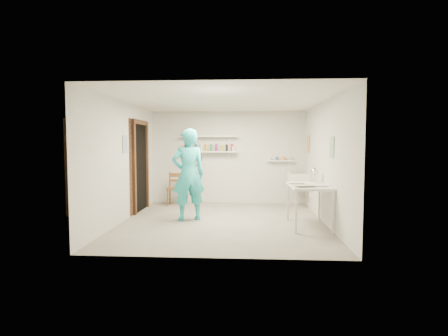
# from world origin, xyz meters

# --- Properties ---
(floor) EXTENTS (4.00, 4.50, 0.02)m
(floor) POSITION_xyz_m (0.00, 0.00, -0.01)
(floor) COLOR slate
(floor) RESTS_ON ground
(ceiling) EXTENTS (4.00, 4.50, 0.02)m
(ceiling) POSITION_xyz_m (0.00, 0.00, 2.41)
(ceiling) COLOR silver
(ceiling) RESTS_ON wall_back
(wall_back) EXTENTS (4.00, 0.02, 2.40)m
(wall_back) POSITION_xyz_m (0.00, 2.26, 1.20)
(wall_back) COLOR silver
(wall_back) RESTS_ON ground
(wall_front) EXTENTS (4.00, 0.02, 2.40)m
(wall_front) POSITION_xyz_m (0.00, -2.26, 1.20)
(wall_front) COLOR silver
(wall_front) RESTS_ON ground
(wall_left) EXTENTS (0.02, 4.50, 2.40)m
(wall_left) POSITION_xyz_m (-2.01, 0.00, 1.20)
(wall_left) COLOR silver
(wall_left) RESTS_ON ground
(wall_right) EXTENTS (0.02, 4.50, 2.40)m
(wall_right) POSITION_xyz_m (2.01, 0.00, 1.20)
(wall_right) COLOR silver
(wall_right) RESTS_ON ground
(doorway_recess) EXTENTS (0.02, 0.90, 2.00)m
(doorway_recess) POSITION_xyz_m (-1.99, 1.05, 1.00)
(doorway_recess) COLOR black
(doorway_recess) RESTS_ON wall_left
(corridor_box) EXTENTS (1.40, 1.50, 2.10)m
(corridor_box) POSITION_xyz_m (-2.70, 1.05, 1.05)
(corridor_box) COLOR brown
(corridor_box) RESTS_ON ground
(door_lintel) EXTENTS (0.06, 1.05, 0.10)m
(door_lintel) POSITION_xyz_m (-1.97, 1.05, 2.05)
(door_lintel) COLOR brown
(door_lintel) RESTS_ON wall_left
(door_jamb_near) EXTENTS (0.06, 0.10, 2.00)m
(door_jamb_near) POSITION_xyz_m (-1.97, 0.55, 1.00)
(door_jamb_near) COLOR brown
(door_jamb_near) RESTS_ON ground
(door_jamb_far) EXTENTS (0.06, 0.10, 2.00)m
(door_jamb_far) POSITION_xyz_m (-1.97, 1.55, 1.00)
(door_jamb_far) COLOR brown
(door_jamb_far) RESTS_ON ground
(shelf_lower) EXTENTS (1.50, 0.22, 0.03)m
(shelf_lower) POSITION_xyz_m (-0.50, 2.13, 1.35)
(shelf_lower) COLOR white
(shelf_lower) RESTS_ON wall_back
(shelf_upper) EXTENTS (1.50, 0.22, 0.03)m
(shelf_upper) POSITION_xyz_m (-0.50, 2.13, 1.75)
(shelf_upper) COLOR white
(shelf_upper) RESTS_ON wall_back
(ledge_shelf) EXTENTS (0.70, 0.14, 0.03)m
(ledge_shelf) POSITION_xyz_m (1.35, 2.17, 1.12)
(ledge_shelf) COLOR white
(ledge_shelf) RESTS_ON wall_back
(poster_left) EXTENTS (0.01, 0.28, 0.36)m
(poster_left) POSITION_xyz_m (-1.99, 0.05, 1.55)
(poster_left) COLOR #334C7F
(poster_left) RESTS_ON wall_left
(poster_right_a) EXTENTS (0.01, 0.34, 0.42)m
(poster_right_a) POSITION_xyz_m (1.99, 1.80, 1.55)
(poster_right_a) COLOR #995933
(poster_right_a) RESTS_ON wall_right
(poster_right_b) EXTENTS (0.01, 0.30, 0.38)m
(poster_right_b) POSITION_xyz_m (1.99, -0.55, 1.50)
(poster_right_b) COLOR #3F724C
(poster_right_b) RESTS_ON wall_right
(belfast_sink) EXTENTS (0.48, 0.60, 0.30)m
(belfast_sink) POSITION_xyz_m (1.75, 1.70, 0.70)
(belfast_sink) COLOR white
(belfast_sink) RESTS_ON wall_right
(man) EXTENTS (0.80, 0.67, 1.86)m
(man) POSITION_xyz_m (-0.71, 0.12, 0.93)
(man) COLOR #27BCC4
(man) RESTS_ON ground
(wall_clock) EXTENTS (0.32, 0.16, 0.33)m
(wall_clock) POSITION_xyz_m (-0.63, 0.32, 1.24)
(wall_clock) COLOR #D0B58E
(wall_clock) RESTS_ON man
(wooden_chair) EXTENTS (0.42, 0.40, 0.87)m
(wooden_chair) POSITION_xyz_m (-1.31, 1.77, 0.44)
(wooden_chair) COLOR brown
(wooden_chair) RESTS_ON ground
(work_table) EXTENTS (0.71, 1.18, 0.79)m
(work_table) POSITION_xyz_m (1.64, -0.32, 0.39)
(work_table) COLOR silver
(work_table) RESTS_ON ground
(desk_lamp) EXTENTS (0.15, 0.15, 0.15)m
(desk_lamp) POSITION_xyz_m (1.83, 0.15, 1.01)
(desk_lamp) COLOR silver
(desk_lamp) RESTS_ON work_table
(spray_cans) EXTENTS (1.32, 0.06, 0.17)m
(spray_cans) POSITION_xyz_m (-0.50, 2.13, 1.45)
(spray_cans) COLOR black
(spray_cans) RESTS_ON shelf_lower
(book_stack) EXTENTS (0.26, 0.14, 0.14)m
(book_stack) POSITION_xyz_m (-1.06, 2.13, 1.83)
(book_stack) COLOR red
(book_stack) RESTS_ON shelf_upper
(ledge_pots) EXTENTS (0.48, 0.07, 0.09)m
(ledge_pots) POSITION_xyz_m (1.35, 2.17, 1.18)
(ledge_pots) COLOR silver
(ledge_pots) RESTS_ON ledge_shelf
(papers) EXTENTS (0.30, 0.22, 0.02)m
(papers) POSITION_xyz_m (1.64, -0.32, 0.80)
(papers) COLOR silver
(papers) RESTS_ON work_table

